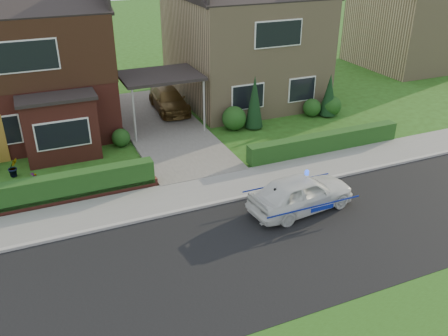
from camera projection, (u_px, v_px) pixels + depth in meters
ground at (265, 249)px, 14.85m from camera, size 120.00×120.00×0.00m
road at (265, 249)px, 14.85m from camera, size 60.00×6.00×0.02m
kerb at (226, 201)px, 17.32m from camera, size 60.00×0.16×0.12m
sidewalk at (215, 188)px, 18.19m from camera, size 60.00×2.00×0.10m
driveway at (163, 127)px, 23.84m from camera, size 3.80×12.00×0.12m
house_left at (24, 50)px, 22.49m from camera, size 7.50×9.53×7.25m
house_right at (243, 34)px, 26.72m from camera, size 7.50×8.06×7.25m
carport_link at (160, 77)px, 22.64m from camera, size 3.80×3.00×2.77m
dwarf_wall at (54, 201)px, 17.07m from camera, size 7.70×0.25×0.36m
hedge_left at (54, 204)px, 17.27m from camera, size 7.50×0.55×0.90m
hedge_right at (324, 152)px, 21.28m from camera, size 7.50×0.55×0.80m
shrub_left_mid at (86, 141)px, 20.77m from camera, size 1.32×1.32×1.32m
shrub_left_near at (121, 138)px, 21.69m from camera, size 0.84×0.84×0.84m
shrub_right_near at (234, 118)px, 23.42m from camera, size 1.20×1.20×1.20m
shrub_right_mid at (312, 108)px, 25.18m from camera, size 0.96×0.96×0.96m
shrub_right_far at (331, 106)px, 25.26m from camera, size 1.08×1.08×1.08m
conifer_a at (254, 103)px, 23.29m from camera, size 0.90×0.90×2.60m
conifer_b at (329, 96)px, 24.93m from camera, size 0.90×0.90×2.20m
neighbour_right at (410, 29)px, 33.86m from camera, size 6.50×7.00×5.20m
police_car at (301, 193)px, 16.63m from camera, size 3.59×4.05×1.49m
driveway_car at (169, 100)px, 25.64m from camera, size 1.78×4.01×1.14m
potted_plant_b at (13, 168)px, 19.01m from camera, size 0.54×0.50×0.79m
potted_plant_c at (36, 181)px, 18.11m from camera, size 0.38×0.38×0.67m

